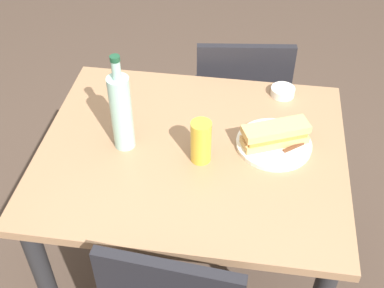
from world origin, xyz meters
name	(u,v)px	position (x,y,z in m)	size (l,w,h in m)	color
ground_plane	(192,280)	(0.00, 0.00, 0.00)	(8.00, 8.00, 0.00)	#47382D
dining_table	(192,177)	(0.00, 0.00, 0.63)	(0.98, 0.81, 0.76)	#997251
chair_near	(240,105)	(-0.12, -0.60, 0.49)	(0.45, 0.45, 0.85)	black
plate_near	(274,144)	(-0.26, -0.05, 0.77)	(0.24, 0.24, 0.01)	silver
baguette_sandwich_near	(275,134)	(-0.26, -0.05, 0.81)	(0.22, 0.15, 0.07)	tan
knife_near	(284,152)	(-0.29, -0.01, 0.78)	(0.15, 0.12, 0.01)	silver
water_bottle	(121,111)	(0.22, 0.01, 0.90)	(0.07, 0.07, 0.33)	#99C6B7
beer_glass	(201,142)	(-0.03, 0.04, 0.83)	(0.06, 0.06, 0.15)	gold
olive_bowl	(283,91)	(-0.28, -0.33, 0.78)	(0.09, 0.09, 0.03)	silver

